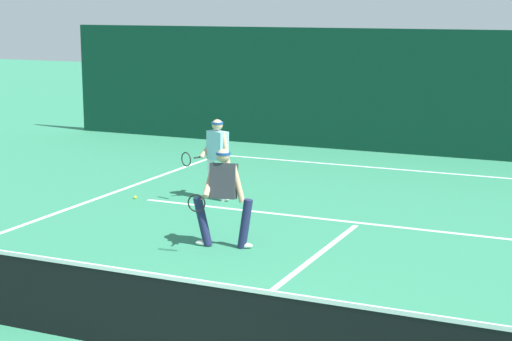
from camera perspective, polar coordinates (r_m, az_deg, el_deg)
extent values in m
cube|color=white|center=(20.48, 11.34, -0.07)|extent=(11.00, 0.10, 0.01)
cube|color=white|center=(15.55, 6.97, -3.52)|extent=(8.97, 0.10, 0.01)
cube|color=white|center=(12.47, 2.26, -7.19)|extent=(0.10, 6.40, 0.01)
cube|color=black|center=(9.60, -5.01, -10.08)|extent=(11.86, 0.02, 0.92)
cube|color=white|center=(9.43, -5.06, -7.33)|extent=(11.86, 0.03, 0.05)
cylinder|color=#1E234C|center=(13.78, -0.74, -3.62)|extent=(0.29, 0.20, 0.83)
cylinder|color=#1E234C|center=(13.95, -3.61, -3.45)|extent=(0.34, 0.21, 0.83)
ellipsoid|color=white|center=(13.88, -0.74, -5.08)|extent=(0.28, 0.16, 0.09)
ellipsoid|color=white|center=(14.05, -3.60, -4.90)|extent=(0.28, 0.16, 0.09)
cube|color=#2D3338|center=(13.70, -2.21, -0.70)|extent=(0.48, 0.41, 0.61)
cylinder|color=tan|center=(13.65, -1.25, -0.86)|extent=(0.26, 0.15, 0.63)
cylinder|color=tan|center=(13.76, -3.16, -0.77)|extent=(0.21, 0.57, 0.46)
sphere|color=tan|center=(13.62, -2.22, 1.01)|extent=(0.22, 0.22, 0.22)
cylinder|color=#19478C|center=(13.61, -2.22, 1.17)|extent=(0.28, 0.28, 0.04)
cylinder|color=black|center=(13.59, -3.63, -1.88)|extent=(0.09, 0.26, 0.03)
torus|color=black|center=(13.27, -4.03, -2.21)|extent=(0.29, 0.08, 0.29)
cylinder|color=silver|center=(17.06, -2.16, -0.70)|extent=(0.21, 0.20, 0.83)
cylinder|color=silver|center=(17.34, -3.02, -0.52)|extent=(0.21, 0.20, 0.83)
ellipsoid|color=white|center=(17.14, -2.15, -1.91)|extent=(0.28, 0.20, 0.09)
ellipsoid|color=white|center=(17.42, -3.01, -1.70)|extent=(0.28, 0.20, 0.09)
cube|color=#8CCCE0|center=(17.07, -2.61, 1.71)|extent=(0.49, 0.38, 0.59)
cylinder|color=tan|center=(16.90, -2.07, 1.52)|extent=(0.26, 0.18, 0.64)
cylinder|color=tan|center=(17.25, -3.14, 1.71)|extent=(0.28, 0.53, 0.51)
sphere|color=tan|center=(17.01, -2.63, 3.10)|extent=(0.22, 0.22, 0.22)
cylinder|color=#19478C|center=(17.00, -2.63, 3.23)|extent=(0.31, 0.31, 0.04)
cylinder|color=black|center=(17.17, -3.87, 0.90)|extent=(0.12, 0.25, 0.03)
torus|color=black|center=(16.95, -4.74, 0.76)|extent=(0.28, 0.13, 0.29)
sphere|color=#D1E033|center=(17.48, -8.16, -1.80)|extent=(0.07, 0.07, 0.07)
cube|color=#0B3626|center=(22.37, 12.79, 5.06)|extent=(22.63, 0.12, 3.28)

